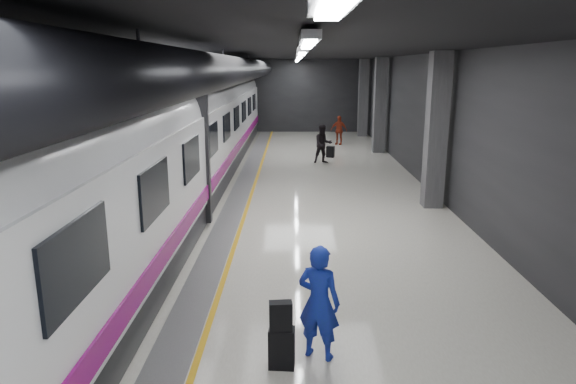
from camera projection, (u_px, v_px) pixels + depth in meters
ground at (277, 226)px, 13.47m from camera, size 40.00×40.00×0.00m
platform_hall at (267, 87)px, 13.56m from camera, size 10.02×40.02×4.51m
train at (149, 148)px, 13.01m from camera, size 3.05×38.00×4.05m
traveler_main at (319, 302)px, 7.21m from camera, size 0.72×0.61×1.69m
suitcase_main at (282, 348)px, 7.08m from camera, size 0.37×0.25×0.58m
shoulder_bag at (281, 316)px, 6.94m from camera, size 0.32×0.20×0.41m
traveler_far_a at (323, 144)px, 22.03m from camera, size 0.92×0.78×1.66m
traveler_far_b at (339, 130)px, 27.31m from camera, size 0.97×0.68×1.53m
suitcase_far at (330, 152)px, 23.56m from camera, size 0.40×0.33×0.51m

